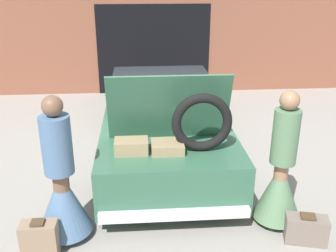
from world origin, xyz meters
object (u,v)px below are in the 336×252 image
object	(u,v)px
car	(163,119)
person_left	(62,190)
person_right	(280,178)
suitcase_beside_right_person	(306,229)
suitcase_beside_left_person	(40,239)

from	to	relation	value
car	person_left	bearing A→B (deg)	-119.88
car	person_right	size ratio (longest dim) A/B	2.72
person_right	suitcase_beside_right_person	size ratio (longest dim) A/B	3.37
person_left	suitcase_beside_right_person	bearing A→B (deg)	71.14
car	person_left	world-z (taller)	car
car	suitcase_beside_left_person	world-z (taller)	car
person_left	suitcase_beside_right_person	world-z (taller)	person_left
person_right	suitcase_beside_right_person	world-z (taller)	person_right
suitcase_beside_left_person	suitcase_beside_right_person	xyz separation A→B (m)	(3.03, 0.01, -0.04)
car	person_right	world-z (taller)	car
person_left	suitcase_beside_left_person	world-z (taller)	person_left
person_right	suitcase_beside_left_person	size ratio (longest dim) A/B	3.86
car	suitcase_beside_left_person	bearing A→B (deg)	-120.23
person_left	person_right	world-z (taller)	person_left
car	person_right	bearing A→B (deg)	-59.38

